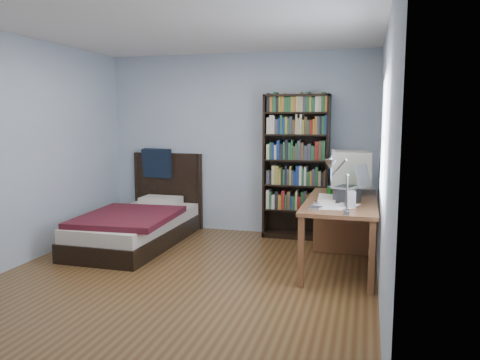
{
  "coord_description": "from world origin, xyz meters",
  "views": [
    {
      "loc": [
        1.76,
        -4.25,
        1.62
      ],
      "look_at": [
        0.37,
        0.84,
        0.91
      ],
      "focal_mm": 35.0,
      "sensor_mm": 36.0,
      "label": 1
    }
  ],
  "objects_px": {
    "laptop": "(349,191)",
    "bookshelf": "(296,167)",
    "desk": "(343,219)",
    "keyboard": "(327,199)",
    "soda_can": "(330,192)",
    "crt_monitor": "(350,169)",
    "desk_lamp": "(333,171)",
    "speaker": "(351,199)",
    "bed": "(139,223)"
  },
  "relations": [
    {
      "from": "soda_can",
      "to": "crt_monitor",
      "type": "bearing_deg",
      "value": 52.79
    },
    {
      "from": "laptop",
      "to": "desk_lamp",
      "type": "relative_size",
      "value": 0.75
    },
    {
      "from": "speaker",
      "to": "crt_monitor",
      "type": "bearing_deg",
      "value": 79.21
    },
    {
      "from": "desk_lamp",
      "to": "bed",
      "type": "distance_m",
      "value": 3.05
    },
    {
      "from": "crt_monitor",
      "to": "keyboard",
      "type": "bearing_deg",
      "value": -112.49
    },
    {
      "from": "crt_monitor",
      "to": "bookshelf",
      "type": "distance_m",
      "value": 0.96
    },
    {
      "from": "desk_lamp",
      "to": "keyboard",
      "type": "relative_size",
      "value": 1.18
    },
    {
      "from": "keyboard",
      "to": "desk_lamp",
      "type": "bearing_deg",
      "value": -86.23
    },
    {
      "from": "soda_can",
      "to": "bookshelf",
      "type": "distance_m",
      "value": 1.05
    },
    {
      "from": "laptop",
      "to": "bed",
      "type": "relative_size",
      "value": 0.2
    },
    {
      "from": "soda_can",
      "to": "bookshelf",
      "type": "bearing_deg",
      "value": 120.15
    },
    {
      "from": "soda_can",
      "to": "speaker",
      "type": "bearing_deg",
      "value": -67.61
    },
    {
      "from": "crt_monitor",
      "to": "soda_can",
      "type": "distance_m",
      "value": 0.41
    },
    {
      "from": "crt_monitor",
      "to": "keyboard",
      "type": "relative_size",
      "value": 1.09
    },
    {
      "from": "crt_monitor",
      "to": "laptop",
      "type": "xyz_separation_m",
      "value": [
        0.02,
        -0.53,
        -0.18
      ]
    },
    {
      "from": "desk",
      "to": "keyboard",
      "type": "bearing_deg",
      "value": -106.25
    },
    {
      "from": "speaker",
      "to": "bookshelf",
      "type": "bearing_deg",
      "value": 103.04
    },
    {
      "from": "laptop",
      "to": "bookshelf",
      "type": "relative_size",
      "value": 0.21
    },
    {
      "from": "desk",
      "to": "speaker",
      "type": "distance_m",
      "value": 0.99
    },
    {
      "from": "desk_lamp",
      "to": "soda_can",
      "type": "distance_m",
      "value": 1.36
    },
    {
      "from": "desk",
      "to": "bookshelf",
      "type": "relative_size",
      "value": 0.87
    },
    {
      "from": "laptop",
      "to": "keyboard",
      "type": "relative_size",
      "value": 0.88
    },
    {
      "from": "keyboard",
      "to": "bookshelf",
      "type": "xyz_separation_m",
      "value": [
        -0.51,
        1.14,
        0.22
      ]
    },
    {
      "from": "keyboard",
      "to": "speaker",
      "type": "bearing_deg",
      "value": -57.72
    },
    {
      "from": "speaker",
      "to": "bed",
      "type": "height_order",
      "value": "bed"
    },
    {
      "from": "desk_lamp",
      "to": "speaker",
      "type": "relative_size",
      "value": 3.25
    },
    {
      "from": "laptop",
      "to": "bookshelf",
      "type": "distance_m",
      "value": 1.38
    },
    {
      "from": "desk_lamp",
      "to": "bed",
      "type": "xyz_separation_m",
      "value": [
        -2.56,
        1.38,
        -0.92
      ]
    },
    {
      "from": "desk_lamp",
      "to": "speaker",
      "type": "distance_m",
      "value": 0.78
    },
    {
      "from": "keyboard",
      "to": "soda_can",
      "type": "distance_m",
      "value": 0.25
    },
    {
      "from": "crt_monitor",
      "to": "desk_lamp",
      "type": "xyz_separation_m",
      "value": [
        -0.08,
        -1.56,
        0.16
      ]
    },
    {
      "from": "desk_lamp",
      "to": "bed",
      "type": "relative_size",
      "value": 0.26
    },
    {
      "from": "desk",
      "to": "laptop",
      "type": "xyz_separation_m",
      "value": [
        0.08,
        -0.55,
        0.42
      ]
    },
    {
      "from": "desk",
      "to": "keyboard",
      "type": "distance_m",
      "value": 0.64
    },
    {
      "from": "keyboard",
      "to": "bed",
      "type": "relative_size",
      "value": 0.22
    },
    {
      "from": "laptop",
      "to": "speaker",
      "type": "relative_size",
      "value": 2.43
    },
    {
      "from": "desk",
      "to": "bookshelf",
      "type": "distance_m",
      "value": 1.05
    },
    {
      "from": "bed",
      "to": "soda_can",
      "type": "bearing_deg",
      "value": -2.1
    },
    {
      "from": "crt_monitor",
      "to": "bed",
      "type": "bearing_deg",
      "value": -176.15
    },
    {
      "from": "crt_monitor",
      "to": "soda_can",
      "type": "bearing_deg",
      "value": -127.21
    },
    {
      "from": "laptop",
      "to": "bed",
      "type": "xyz_separation_m",
      "value": [
        -2.65,
        0.36,
        -0.58
      ]
    },
    {
      "from": "laptop",
      "to": "bookshelf",
      "type": "bearing_deg",
      "value": 122.58
    },
    {
      "from": "crt_monitor",
      "to": "bed",
      "type": "xyz_separation_m",
      "value": [
        -2.64,
        -0.18,
        -0.76
      ]
    },
    {
      "from": "keyboard",
      "to": "bed",
      "type": "height_order",
      "value": "bed"
    },
    {
      "from": "desk",
      "to": "soda_can",
      "type": "relative_size",
      "value": 14.59
    },
    {
      "from": "bookshelf",
      "to": "desk",
      "type": "bearing_deg",
      "value": -42.7
    },
    {
      "from": "keyboard",
      "to": "bed",
      "type": "bearing_deg",
      "value": 168.43
    },
    {
      "from": "keyboard",
      "to": "soda_can",
      "type": "relative_size",
      "value": 4.1
    },
    {
      "from": "bookshelf",
      "to": "speaker",
      "type": "bearing_deg",
      "value": -62.89
    },
    {
      "from": "speaker",
      "to": "bookshelf",
      "type": "height_order",
      "value": "bookshelf"
    }
  ]
}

